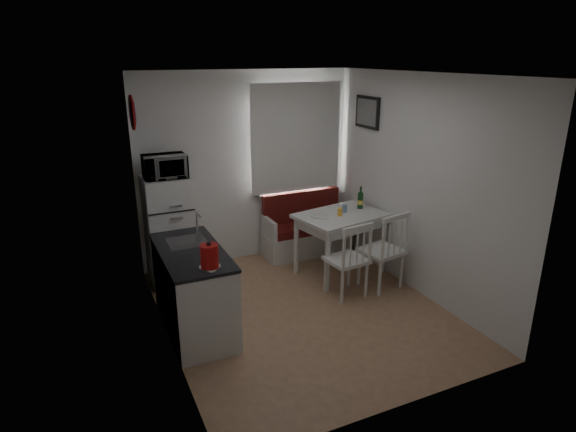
% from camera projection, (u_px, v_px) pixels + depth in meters
% --- Properties ---
extents(floor, '(3.00, 3.50, 0.02)m').
position_uv_depth(floor, '(303.00, 310.00, 5.50)').
color(floor, '#A17456').
rests_on(floor, ground).
extents(ceiling, '(3.00, 3.50, 0.02)m').
position_uv_depth(ceiling, '(305.00, 74.00, 4.67)').
color(ceiling, white).
rests_on(ceiling, wall_back).
extents(wall_back, '(3.00, 0.02, 2.60)m').
position_uv_depth(wall_back, '(247.00, 168.00, 6.59)').
color(wall_back, white).
rests_on(wall_back, floor).
extents(wall_front, '(3.00, 0.02, 2.60)m').
position_uv_depth(wall_front, '(409.00, 264.00, 3.58)').
color(wall_front, white).
rests_on(wall_front, floor).
extents(wall_left, '(0.02, 3.50, 2.60)m').
position_uv_depth(wall_left, '(160.00, 221.00, 4.49)').
color(wall_left, white).
rests_on(wall_left, floor).
extents(wall_right, '(0.02, 3.50, 2.60)m').
position_uv_depth(wall_right, '(418.00, 186.00, 5.67)').
color(wall_right, white).
rests_on(wall_right, floor).
extents(window, '(1.22, 0.06, 1.47)m').
position_uv_depth(window, '(294.00, 141.00, 6.74)').
color(window, white).
rests_on(window, wall_back).
extents(curtain, '(1.35, 0.02, 1.50)m').
position_uv_depth(curtain, '(296.00, 138.00, 6.66)').
color(curtain, white).
rests_on(curtain, wall_back).
extents(kitchen_counter, '(0.62, 1.32, 1.16)m').
position_uv_depth(kitchen_counter, '(194.00, 289.00, 5.01)').
color(kitchen_counter, white).
rests_on(kitchen_counter, floor).
extents(wall_sign, '(0.03, 0.40, 0.40)m').
position_uv_depth(wall_sign, '(133.00, 113.00, 5.48)').
color(wall_sign, '#184495').
rests_on(wall_sign, wall_left).
extents(picture_frame, '(0.04, 0.52, 0.42)m').
position_uv_depth(picture_frame, '(367.00, 112.00, 6.37)').
color(picture_frame, black).
rests_on(picture_frame, wall_right).
extents(bench, '(1.26, 0.48, 0.90)m').
position_uv_depth(bench, '(305.00, 233.00, 7.01)').
color(bench, white).
rests_on(bench, floor).
extents(dining_table, '(1.22, 0.96, 0.82)m').
position_uv_depth(dining_table, '(341.00, 221.00, 6.23)').
color(dining_table, white).
rests_on(dining_table, floor).
extents(chair_left, '(0.49, 0.47, 0.51)m').
position_uv_depth(chair_left, '(351.00, 253.00, 5.61)').
color(chair_left, white).
rests_on(chair_left, floor).
extents(chair_right, '(0.55, 0.53, 0.54)m').
position_uv_depth(chair_right, '(387.00, 243.00, 5.79)').
color(chair_right, white).
rests_on(chair_right, floor).
extents(fridge, '(0.55, 0.55, 1.38)m').
position_uv_depth(fridge, '(169.00, 230.00, 6.02)').
color(fridge, white).
rests_on(fridge, floor).
extents(microwave, '(0.50, 0.34, 0.28)m').
position_uv_depth(microwave, '(165.00, 166.00, 5.71)').
color(microwave, white).
rests_on(microwave, fridge).
extents(kettle, '(0.20, 0.20, 0.27)m').
position_uv_depth(kettle, '(209.00, 256.00, 4.39)').
color(kettle, '#AD0E0D').
rests_on(kettle, kitchen_counter).
extents(wine_bottle, '(0.08, 0.08, 0.30)m').
position_uv_depth(wine_bottle, '(360.00, 198.00, 6.38)').
color(wine_bottle, '#14411B').
rests_on(wine_bottle, dining_table).
extents(drinking_glass_orange, '(0.06, 0.06, 0.10)m').
position_uv_depth(drinking_glass_orange, '(340.00, 212.00, 6.12)').
color(drinking_glass_orange, yellow).
rests_on(drinking_glass_orange, dining_table).
extents(drinking_glass_blue, '(0.06, 0.06, 0.10)m').
position_uv_depth(drinking_glass_blue, '(345.00, 208.00, 6.26)').
color(drinking_glass_blue, '#6D93B9').
rests_on(drinking_glass_blue, dining_table).
extents(plate, '(0.23, 0.23, 0.02)m').
position_uv_depth(plate, '(320.00, 216.00, 6.10)').
color(plate, white).
rests_on(plate, dining_table).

